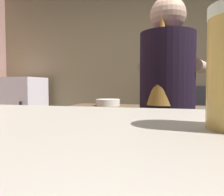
{
  "coord_description": "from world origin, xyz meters",
  "views": [
    {
      "loc": [
        0.2,
        -1.31,
        1.11
      ],
      "look_at": [
        0.06,
        -0.75,
        1.08
      ],
      "focal_mm": 37.83,
      "sensor_mm": 36.0,
      "label": 1
    }
  ],
  "objects_px": {
    "bartender": "(166,110)",
    "bottle_olive_oil": "(167,78)",
    "mini_fridge": "(20,119)",
    "mixing_bowl": "(108,102)",
    "chefs_knife": "(206,109)",
    "bottle_hot_sauce": "(217,80)",
    "bottle_soy": "(155,78)",
    "bottle_vinegar": "(217,80)"
  },
  "relations": [
    {
      "from": "mixing_bowl",
      "to": "chefs_knife",
      "type": "relative_size",
      "value": 0.9
    },
    {
      "from": "bartender",
      "to": "bottle_vinegar",
      "type": "bearing_deg",
      "value": -2.09
    },
    {
      "from": "mixing_bowl",
      "to": "bottle_soy",
      "type": "relative_size",
      "value": 0.81
    },
    {
      "from": "mini_fridge",
      "to": "mixing_bowl",
      "type": "bearing_deg",
      "value": -31.5
    },
    {
      "from": "chefs_knife",
      "to": "bottle_vinegar",
      "type": "bearing_deg",
      "value": 78.13
    },
    {
      "from": "mini_fridge",
      "to": "bottle_olive_oil",
      "type": "distance_m",
      "value": 2.24
    },
    {
      "from": "bottle_hot_sauce",
      "to": "bartender",
      "type": "bearing_deg",
      "value": -108.16
    },
    {
      "from": "mixing_bowl",
      "to": "bottle_vinegar",
      "type": "distance_m",
      "value": 1.56
    },
    {
      "from": "bottle_vinegar",
      "to": "bottle_soy",
      "type": "relative_size",
      "value": 0.73
    },
    {
      "from": "chefs_knife",
      "to": "bottle_soy",
      "type": "height_order",
      "value": "bottle_soy"
    },
    {
      "from": "chefs_knife",
      "to": "bartender",
      "type": "bearing_deg",
      "value": -123.8
    },
    {
      "from": "mixing_bowl",
      "to": "chefs_knife",
      "type": "height_order",
      "value": "mixing_bowl"
    },
    {
      "from": "bottle_hot_sauce",
      "to": "mixing_bowl",
      "type": "bearing_deg",
      "value": -131.83
    },
    {
      "from": "mini_fridge",
      "to": "bottle_vinegar",
      "type": "xyz_separation_m",
      "value": [
        2.75,
        0.07,
        0.57
      ]
    },
    {
      "from": "bottle_olive_oil",
      "to": "bottle_hot_sauce",
      "type": "height_order",
      "value": "bottle_olive_oil"
    },
    {
      "from": "mini_fridge",
      "to": "bottle_hot_sauce",
      "type": "relative_size",
      "value": 6.19
    },
    {
      "from": "bottle_hot_sauce",
      "to": "bottle_soy",
      "type": "bearing_deg",
      "value": -172.17
    },
    {
      "from": "mixing_bowl",
      "to": "bottle_hot_sauce",
      "type": "distance_m",
      "value": 1.69
    },
    {
      "from": "chefs_knife",
      "to": "bottle_hot_sauce",
      "type": "xyz_separation_m",
      "value": [
        0.31,
        1.38,
        0.25
      ]
    },
    {
      "from": "mixing_bowl",
      "to": "bottle_olive_oil",
      "type": "distance_m",
      "value": 1.26
    },
    {
      "from": "mixing_bowl",
      "to": "bottle_soy",
      "type": "height_order",
      "value": "bottle_soy"
    },
    {
      "from": "bottle_vinegar",
      "to": "bottle_olive_oil",
      "type": "bearing_deg",
      "value": 176.3
    },
    {
      "from": "bottle_soy",
      "to": "bartender",
      "type": "bearing_deg",
      "value": -83.7
    },
    {
      "from": "chefs_knife",
      "to": "bottle_hot_sauce",
      "type": "bearing_deg",
      "value": 78.49
    },
    {
      "from": "mini_fridge",
      "to": "chefs_knife",
      "type": "bearing_deg",
      "value": -25.01
    },
    {
      "from": "mini_fridge",
      "to": "mixing_bowl",
      "type": "distance_m",
      "value": 1.97
    },
    {
      "from": "mini_fridge",
      "to": "bottle_olive_oil",
      "type": "relative_size",
      "value": 4.76
    },
    {
      "from": "mini_fridge",
      "to": "chefs_knife",
      "type": "relative_size",
      "value": 5.15
    },
    {
      "from": "mixing_bowl",
      "to": "bottle_hot_sauce",
      "type": "xyz_separation_m",
      "value": [
        1.12,
        1.25,
        0.22
      ]
    },
    {
      "from": "bartender",
      "to": "bottle_soy",
      "type": "distance_m",
      "value": 1.71
    },
    {
      "from": "bottle_vinegar",
      "to": "chefs_knife",
      "type": "bearing_deg",
      "value": -102.79
    },
    {
      "from": "chefs_knife",
      "to": "bottle_soy",
      "type": "relative_size",
      "value": 0.9
    },
    {
      "from": "bottle_soy",
      "to": "bottle_hot_sauce",
      "type": "relative_size",
      "value": 1.33
    },
    {
      "from": "mini_fridge",
      "to": "bartender",
      "type": "height_order",
      "value": "bartender"
    },
    {
      "from": "mini_fridge",
      "to": "bottle_hot_sauce",
      "type": "bearing_deg",
      "value": 4.78
    },
    {
      "from": "bartender",
      "to": "bottle_hot_sauce",
      "type": "distance_m",
      "value": 1.9
    },
    {
      "from": "mixing_bowl",
      "to": "chefs_knife",
      "type": "xyz_separation_m",
      "value": [
        0.81,
        -0.14,
        -0.03
      ]
    },
    {
      "from": "bottle_olive_oil",
      "to": "bottle_vinegar",
      "type": "bearing_deg",
      "value": -3.7
    },
    {
      "from": "bottle_olive_oil",
      "to": "mini_fridge",
      "type": "bearing_deg",
      "value": -176.99
    },
    {
      "from": "bartender",
      "to": "bottle_olive_oil",
      "type": "relative_size",
      "value": 6.39
    },
    {
      "from": "mini_fridge",
      "to": "bottle_soy",
      "type": "distance_m",
      "value": 2.09
    },
    {
      "from": "chefs_knife",
      "to": "bottle_soy",
      "type": "xyz_separation_m",
      "value": [
        -0.47,
        1.28,
        0.28
      ]
    }
  ]
}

